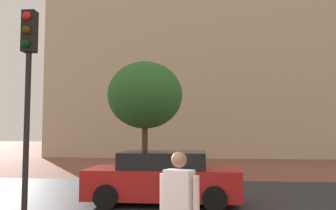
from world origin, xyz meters
name	(u,v)px	position (x,y,z in m)	size (l,w,h in m)	color
ground_plane	(156,183)	(0.00, 10.00, 0.00)	(120.00, 120.00, 0.00)	brown
street_asphalt_strip	(146,194)	(0.00, 7.61, 0.00)	(120.00, 6.72, 0.00)	#2D2D33
landmark_building	(212,40)	(2.87, 29.55, 10.75)	(27.63, 13.21, 36.75)	beige
person_skater	(180,208)	(1.49, 1.04, 0.96)	(0.56, 0.39, 1.73)	slate
car_red	(163,178)	(0.72, 6.13, 0.70)	(4.25, 2.02, 1.44)	red
traffic_light_pole	(28,75)	(-1.86, 3.20, 3.22)	(0.28, 0.34, 4.61)	black
tree_curb_far	(145,95)	(-0.95, 13.22, 3.81)	(3.66, 3.66, 5.47)	#4C3823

